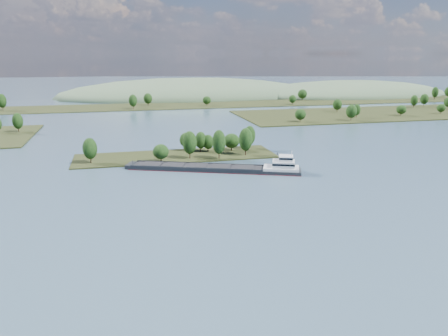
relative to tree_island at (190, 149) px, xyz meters
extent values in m
plane|color=#3C5668|center=(-6.95, -58.98, -4.05)|extent=(1800.00, 1800.00, 0.00)
cube|color=black|center=(-6.95, 1.02, -4.05)|extent=(100.00, 30.00, 1.20)
cylinder|color=black|center=(12.75, -10.33, -1.13)|extent=(0.50, 0.50, 4.66)
ellipsoid|color=black|center=(12.75, -10.33, 4.79)|extent=(6.54, 6.54, 11.97)
cylinder|color=black|center=(0.39, 12.49, -1.90)|extent=(0.50, 0.50, 3.11)
ellipsoid|color=black|center=(0.39, 12.49, 2.06)|extent=(7.59, 7.59, 8.00)
cylinder|color=black|center=(-1.10, -6.70, -1.24)|extent=(0.50, 0.50, 4.44)
ellipsoid|color=black|center=(-1.10, -6.70, 4.40)|extent=(7.04, 7.04, 11.41)
cylinder|color=black|center=(6.83, 6.27, -1.69)|extent=(0.50, 0.50, 3.52)
ellipsoid|color=black|center=(6.83, 6.27, 2.78)|extent=(5.79, 5.79, 9.05)
cylinder|color=black|center=(-15.56, -10.55, -2.06)|extent=(0.50, 0.50, 2.78)
ellipsoid|color=black|center=(-15.56, -10.55, 1.48)|extent=(7.61, 7.61, 7.16)
cylinder|color=black|center=(-47.86, -5.24, -1.49)|extent=(0.50, 0.50, 3.94)
ellipsoid|color=black|center=(-47.86, -5.24, 3.52)|extent=(6.72, 6.72, 10.12)
cylinder|color=black|center=(10.69, 6.07, -1.98)|extent=(0.50, 0.50, 2.95)
ellipsoid|color=black|center=(10.69, 6.07, 1.77)|extent=(6.05, 6.05, 7.58)
cylinder|color=black|center=(33.99, 8.22, -1.42)|extent=(0.50, 0.50, 4.07)
ellipsoid|color=black|center=(33.99, 8.22, 3.75)|extent=(6.22, 6.22, 10.46)
cylinder|color=black|center=(27.43, -6.43, -1.17)|extent=(0.50, 0.50, 4.57)
ellipsoid|color=black|center=(27.43, -6.43, 4.64)|extent=(6.96, 6.96, 11.74)
cylinder|color=black|center=(23.27, 5.74, -1.96)|extent=(0.50, 0.50, 2.98)
ellipsoid|color=black|center=(23.27, 5.74, 1.83)|extent=(8.46, 8.46, 7.67)
cylinder|color=black|center=(-97.91, 92.27, -1.21)|extent=(0.50, 0.50, 4.10)
ellipsoid|color=black|center=(-97.91, 92.27, 4.00)|extent=(6.78, 6.78, 10.53)
cube|color=black|center=(223.05, 121.02, -4.05)|extent=(320.00, 90.00, 1.60)
cylinder|color=black|center=(98.50, 89.83, -1.67)|extent=(0.50, 0.50, 3.17)
ellipsoid|color=black|center=(98.50, 89.83, 2.35)|extent=(8.23, 8.23, 8.14)
cylinder|color=black|center=(255.48, 154.69, -1.28)|extent=(0.50, 0.50, 3.96)
ellipsoid|color=black|center=(255.48, 154.69, 3.76)|extent=(7.82, 7.82, 10.17)
cylinder|color=black|center=(233.63, 104.64, -1.89)|extent=(0.50, 0.50, 2.72)
ellipsoid|color=black|center=(233.63, 104.64, 1.57)|extent=(7.07, 7.07, 7.01)
cylinder|color=black|center=(192.66, 101.32, -1.81)|extent=(0.50, 0.50, 2.89)
ellipsoid|color=black|center=(192.66, 101.32, 1.86)|extent=(8.05, 8.05, 7.42)
cylinder|color=black|center=(138.89, 86.70, -1.24)|extent=(0.50, 0.50, 4.03)
ellipsoid|color=black|center=(138.89, 86.70, 3.88)|extent=(8.37, 8.37, 10.35)
cylinder|color=black|center=(151.27, 100.17, -1.47)|extent=(0.50, 0.50, 3.57)
ellipsoid|color=black|center=(151.27, 100.17, 3.07)|extent=(5.87, 5.87, 9.18)
cylinder|color=black|center=(152.88, 135.56, -1.40)|extent=(0.50, 0.50, 3.71)
ellipsoid|color=black|center=(152.88, 135.56, 3.31)|extent=(8.05, 8.05, 9.53)
cylinder|color=black|center=(239.66, 148.56, -1.32)|extent=(0.50, 0.50, 3.87)
ellipsoid|color=black|center=(239.66, 148.56, 3.60)|extent=(6.77, 6.77, 9.95)
cube|color=black|center=(-6.95, 221.02, -4.05)|extent=(900.00, 60.00, 1.20)
cylinder|color=black|center=(338.67, 220.64, -1.31)|extent=(0.50, 0.50, 4.29)
cylinder|color=black|center=(137.58, 200.50, -1.87)|extent=(0.50, 0.50, 3.18)
ellipsoid|color=black|center=(137.58, 200.50, 2.17)|extent=(7.42, 7.42, 8.17)
cylinder|color=black|center=(-4.85, 224.17, -1.42)|extent=(0.50, 0.50, 4.06)
ellipsoid|color=black|center=(-4.85, 224.17, 3.74)|extent=(8.39, 8.39, 10.45)
cylinder|color=black|center=(312.90, 211.19, -1.16)|extent=(0.50, 0.50, 4.58)
ellipsoid|color=black|center=(312.90, 211.19, 4.66)|extent=(7.13, 7.13, 11.77)
cylinder|color=black|center=(163.40, 235.27, -1.46)|extent=(0.50, 0.50, 3.98)
ellipsoid|color=black|center=(163.40, 235.27, 3.60)|extent=(10.16, 10.16, 10.24)
cylinder|color=black|center=(-135.08, 217.27, -0.99)|extent=(0.50, 0.50, 4.93)
ellipsoid|color=black|center=(-135.08, 217.27, 5.28)|extent=(7.87, 7.87, 12.68)
cylinder|color=black|center=(51.67, 211.17, -1.93)|extent=(0.50, 0.50, 3.05)
ellipsoid|color=black|center=(51.67, 211.17, 1.94)|extent=(8.39, 8.39, 7.83)
cylinder|color=black|center=(-20.10, 201.78, -1.25)|extent=(0.50, 0.50, 4.40)
ellipsoid|color=black|center=(-20.10, 201.78, 4.34)|extent=(7.73, 7.73, 11.31)
ellipsoid|color=#435B3F|center=(253.05, 291.02, -4.05)|extent=(260.00, 140.00, 36.00)
ellipsoid|color=#435B3F|center=(53.05, 321.02, -4.05)|extent=(320.00, 160.00, 44.00)
cube|color=black|center=(6.10, -29.69, -3.58)|extent=(74.39, 37.08, 2.10)
cube|color=maroon|center=(6.10, -29.69, -4.01)|extent=(74.64, 37.33, 0.24)
cube|color=black|center=(0.74, -22.52, -2.24)|extent=(55.06, 22.23, 0.76)
cube|color=black|center=(-2.72, -31.21, -2.24)|extent=(55.06, 22.23, 0.76)
cube|color=black|center=(-0.99, -26.86, -2.38)|extent=(56.32, 29.14, 0.29)
cube|color=black|center=(-20.48, -19.10, -2.10)|extent=(10.86, 10.44, 0.33)
cube|color=black|center=(-10.73, -22.98, -2.10)|extent=(10.86, 10.44, 0.33)
cube|color=black|center=(-0.99, -26.86, -2.10)|extent=(10.86, 10.44, 0.33)
cube|color=black|center=(8.76, -30.75, -2.10)|extent=(10.86, 10.44, 0.33)
cube|color=black|center=(18.50, -34.63, -2.10)|extent=(10.86, 10.44, 0.33)
cube|color=black|center=(-29.78, -15.40, -3.20)|extent=(5.83, 9.03, 1.91)
cylinder|color=black|center=(-28.89, -15.75, -1.86)|extent=(0.30, 0.30, 2.10)
cube|color=silver|center=(33.56, -40.62, -1.96)|extent=(17.56, 14.15, 1.14)
cube|color=silver|center=(34.44, -40.98, -0.05)|extent=(11.68, 10.61, 2.86)
cube|color=black|center=(34.44, -40.98, 0.33)|extent=(11.93, 10.86, 0.86)
cube|color=silver|center=(35.33, -41.33, 2.43)|extent=(7.43, 7.43, 2.10)
cube|color=black|center=(35.33, -41.33, 2.81)|extent=(7.68, 7.68, 0.76)
cube|color=silver|center=(35.33, -41.33, 3.57)|extent=(7.93, 7.93, 0.19)
cylinder|color=silver|center=(37.54, -42.21, 4.72)|extent=(0.25, 0.25, 2.48)
cylinder|color=black|center=(32.84, -37.26, 3.76)|extent=(0.62, 0.62, 1.14)
camera|label=1|loc=(-34.00, -213.15, 46.26)|focal=35.00mm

